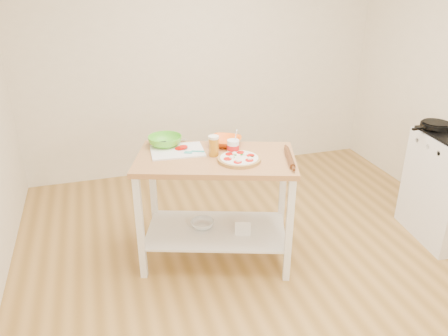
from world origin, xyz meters
TOP-DOWN VIEW (x-y plane):
  - room_shell at (0.00, 0.00)m, footprint 4.04×4.54m
  - prep_island at (-0.37, 0.45)m, footprint 1.33×0.99m
  - skillet at (1.56, 0.40)m, footprint 0.39×0.25m
  - pizza at (-0.22, 0.32)m, footprint 0.32×0.32m
  - cutting_board at (-0.63, 0.63)m, footprint 0.42×0.33m
  - spatula at (-0.51, 0.55)m, footprint 0.16×0.06m
  - knife at (-0.68, 0.81)m, footprint 0.27×0.05m
  - orange_bowl at (-0.23, 0.65)m, footprint 0.35×0.35m
  - green_bowl at (-0.69, 0.77)m, footprint 0.37×0.37m
  - beer_pint at (-0.38, 0.47)m, footprint 0.08×0.08m
  - yogurt_tub at (-0.23, 0.46)m, footprint 0.09×0.09m
  - rolling_pin at (0.13, 0.23)m, footprint 0.14×0.34m
  - shelf_glass_bowl at (-0.47, 0.51)m, footprint 0.25×0.25m
  - shelf_bin at (-0.17, 0.36)m, footprint 0.16×0.16m

SIDE VIEW (x-z plane):
  - shelf_glass_bowl at x=-0.47m, z-range 0.26..0.32m
  - shelf_bin at x=-0.17m, z-range 0.26..0.38m
  - prep_island at x=-0.37m, z-range 0.20..1.10m
  - cutting_board at x=-0.63m, z-range 0.89..0.93m
  - spatula at x=-0.51m, z-range 0.91..0.92m
  - pizza at x=-0.22m, z-range 0.89..0.94m
  - knife at x=-0.68m, z-range 0.91..0.92m
  - rolling_pin at x=0.13m, z-range 0.90..0.94m
  - orange_bowl at x=-0.23m, z-range 0.90..0.96m
  - green_bowl at x=-0.69m, z-range 0.90..0.98m
  - yogurt_tub at x=-0.23m, z-range 0.86..1.06m
  - skillet at x=1.56m, z-range 0.96..0.99m
  - beer_pint at x=-0.38m, z-range 0.90..1.06m
  - room_shell at x=0.00m, z-range -0.02..2.72m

